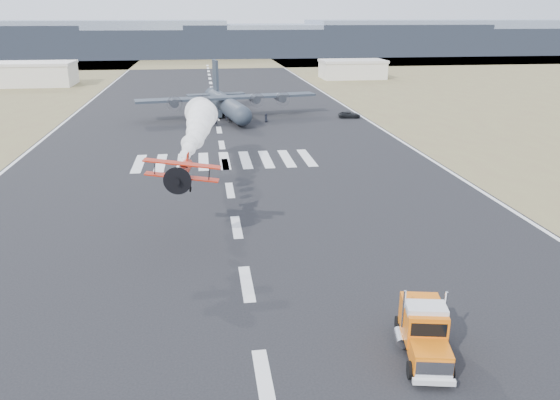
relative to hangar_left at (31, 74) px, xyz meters
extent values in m
plane|color=black|center=(52.00, -145.00, -3.41)|extent=(500.00, 500.00, 0.00)
cube|color=#776344|center=(52.00, 85.00, -3.41)|extent=(500.00, 80.00, 0.00)
cube|color=slate|center=(-13.00, 115.00, 5.09)|extent=(150.00, 50.00, 17.00)
cube|color=slate|center=(52.00, 115.00, 3.09)|extent=(150.00, 50.00, 13.00)
cube|color=slate|center=(117.00, 115.00, 4.09)|extent=(150.00, 50.00, 15.00)
cube|color=slate|center=(182.00, 115.00, 5.09)|extent=(150.00, 50.00, 17.00)
cube|color=beige|center=(0.00, 0.00, -0.41)|extent=(24.00, 14.00, 6.00)
cube|color=beige|center=(0.00, 0.00, 2.89)|extent=(24.50, 14.50, 0.80)
cube|color=beige|center=(98.00, 5.00, -0.81)|extent=(20.00, 12.00, 5.20)
cube|color=beige|center=(98.00, 5.00, 2.09)|extent=(20.50, 12.50, 0.80)
cube|color=black|center=(62.10, -142.99, -2.88)|extent=(2.31, 6.55, 0.24)
cube|color=#E35E0D|center=(61.54, -145.78, -2.12)|extent=(2.60, 2.67, 1.24)
cube|color=silver|center=(61.30, -146.95, -2.22)|extent=(2.08, 0.56, 1.05)
cube|color=silver|center=(61.26, -147.14, -2.88)|extent=(2.39, 0.75, 0.33)
cube|color=#E35E0D|center=(61.88, -144.11, -1.32)|extent=(2.67, 2.15, 2.09)
cube|color=black|center=(61.72, -144.90, -0.98)|extent=(2.07, 0.53, 0.86)
cube|color=silver|center=(61.93, -143.83, -0.22)|extent=(2.63, 1.96, 0.48)
cube|color=#E35E0D|center=(62.22, -142.43, -1.60)|extent=(2.71, 2.34, 2.47)
cylinder|color=black|center=(60.39, -145.94, -2.88)|extent=(0.58, 1.10, 1.05)
cylinder|color=black|center=(62.53, -146.37, -2.88)|extent=(0.58, 1.10, 1.05)
cylinder|color=black|center=(61.18, -142.02, -2.88)|extent=(0.58, 1.10, 1.05)
cylinder|color=black|center=(63.33, -142.46, -2.88)|extent=(0.58, 1.10, 1.05)
cylinder|color=black|center=(61.37, -141.09, -2.88)|extent=(0.58, 1.10, 1.05)
cylinder|color=black|center=(63.52, -141.53, -2.88)|extent=(0.58, 1.10, 1.05)
cylinder|color=#A32D0A|center=(47.24, -123.66, 3.23)|extent=(1.33, 5.47, 0.97)
sphere|color=black|center=(47.25, -123.44, 3.61)|extent=(0.76, 0.76, 0.76)
cylinder|color=black|center=(47.06, -126.25, 3.23)|extent=(1.12, 0.72, 1.08)
cylinder|color=black|center=(47.04, -126.63, 3.23)|extent=(2.38, 0.19, 2.38)
cube|color=#A32D0A|center=(47.21, -124.09, 2.85)|extent=(6.53, 1.51, 0.83)
cube|color=#A32D0A|center=(47.19, -124.41, 4.15)|extent=(6.74, 1.53, 0.85)
cube|color=#A32D0A|center=(47.40, -121.17, 3.77)|extent=(0.17, 0.98, 1.08)
cube|color=#A32D0A|center=(47.40, -121.17, 3.23)|extent=(2.21, 0.90, 0.09)
cylinder|color=black|center=(46.31, -124.46, 1.93)|extent=(0.16, 0.48, 0.48)
cylinder|color=black|center=(48.04, -124.58, 1.93)|extent=(0.16, 0.48, 0.48)
sphere|color=white|center=(47.42, -120.95, 3.23)|extent=(0.76, 0.76, 0.76)
sphere|color=white|center=(47.59, -118.36, 3.26)|extent=(1.10, 1.10, 1.10)
sphere|color=white|center=(47.76, -115.77, 3.29)|extent=(1.45, 1.45, 1.45)
sphere|color=white|center=(47.94, -113.17, 3.32)|extent=(1.80, 1.80, 1.80)
sphere|color=white|center=(48.11, -110.58, 3.36)|extent=(2.14, 2.14, 2.14)
sphere|color=white|center=(48.29, -107.99, 3.39)|extent=(2.49, 2.49, 2.49)
sphere|color=white|center=(48.46, -105.39, 3.42)|extent=(2.84, 2.84, 2.84)
sphere|color=white|center=(48.63, -102.80, 3.45)|extent=(3.18, 3.18, 3.18)
sphere|color=white|center=(48.81, -100.21, 3.49)|extent=(3.53, 3.53, 3.53)
sphere|color=white|center=(48.98, -97.61, 3.52)|extent=(3.88, 3.88, 3.88)
sphere|color=white|center=(49.15, -95.02, 3.55)|extent=(4.22, 4.22, 4.22)
cylinder|color=#212A32|center=(54.15, -60.00, -1.05)|extent=(7.85, 25.62, 3.62)
sphere|color=#212A32|center=(56.29, -72.50, -1.05)|extent=(3.62, 3.62, 3.62)
cone|color=#212A32|center=(52.02, -47.49, -1.05)|extent=(4.49, 5.97, 3.62)
cube|color=#212A32|center=(54.31, -60.89, 0.67)|extent=(36.37, 9.86, 0.45)
cylinder|color=#212A32|center=(43.66, -63.17, 0.22)|extent=(2.19, 3.67, 1.63)
cylinder|color=#3F3F44|center=(43.97, -64.96, 0.22)|extent=(3.04, 0.56, 3.08)
cylinder|color=#212A32|center=(49.02, -62.26, 0.22)|extent=(2.19, 3.67, 1.63)
cylinder|color=#3F3F44|center=(49.33, -64.04, 0.22)|extent=(3.04, 0.56, 3.08)
cylinder|color=#212A32|center=(59.74, -60.42, 0.22)|extent=(2.19, 3.67, 1.63)
cylinder|color=#3F3F44|center=(60.05, -62.21, 0.22)|extent=(3.04, 0.56, 3.08)
cylinder|color=#212A32|center=(65.10, -59.51, 0.22)|extent=(2.19, 3.67, 1.63)
cylinder|color=#3F3F44|center=(65.41, -61.29, 0.22)|extent=(3.04, 0.56, 3.08)
cube|color=#212A32|center=(52.32, -49.28, 3.48)|extent=(1.22, 4.11, 7.25)
cube|color=#212A32|center=(52.24, -48.83, -0.33)|extent=(12.96, 4.82, 0.32)
cube|color=#212A32|center=(52.04, -59.44, -2.41)|extent=(1.99, 5.54, 1.45)
cylinder|color=black|center=(52.04, -59.44, -2.91)|extent=(0.61, 1.06, 1.00)
cube|color=#212A32|center=(55.97, -58.77, -2.41)|extent=(1.99, 5.54, 1.45)
cylinder|color=black|center=(55.97, -58.77, -2.91)|extent=(0.61, 1.06, 1.00)
cylinder|color=black|center=(55.84, -69.83, -3.00)|extent=(0.49, 0.87, 0.82)
imported|color=black|center=(78.52, -64.34, -2.78)|extent=(4.72, 2.64, 1.25)
imported|color=black|center=(48.75, -64.07, -2.46)|extent=(0.89, 0.87, 1.90)
imported|color=black|center=(51.62, -69.47, -2.48)|extent=(1.01, 0.75, 1.86)
imported|color=black|center=(53.69, -63.86, -2.53)|extent=(0.93, 1.25, 1.75)
imported|color=black|center=(55.54, -63.30, -2.62)|extent=(0.64, 1.00, 1.58)
imported|color=black|center=(61.32, -66.76, -2.54)|extent=(0.86, 0.99, 1.74)
imported|color=black|center=(46.98, -65.63, -2.47)|extent=(1.76, 1.46, 1.89)
imported|color=black|center=(57.72, -62.86, -2.46)|extent=(0.75, 0.83, 1.89)
imported|color=black|center=(54.43, -66.66, -2.47)|extent=(1.07, 1.00, 1.88)
camera|label=1|loc=(49.21, -171.06, 16.48)|focal=35.00mm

